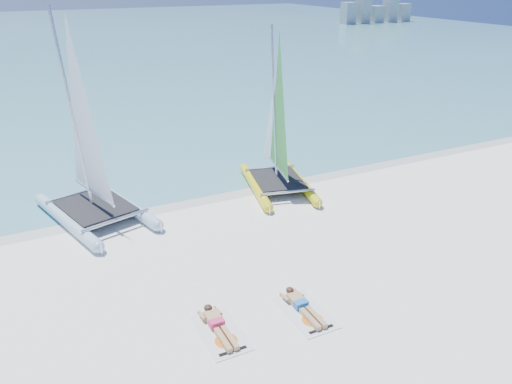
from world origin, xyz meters
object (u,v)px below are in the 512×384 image
catamaran_blue (87,159)px  catamaran_yellow (276,137)px  towel_b (305,313)px  sunbather_b (302,305)px  towel_a (221,332)px  sunbather_a (217,324)px

catamaran_blue → catamaran_yellow: catamaran_blue is taller
towel_b → sunbather_b: size_ratio=1.07×
catamaran_blue → towel_a: 8.42m
towel_a → catamaran_blue: bearing=101.4°
catamaran_yellow → towel_b: size_ratio=3.53×
sunbather_a → sunbather_b: (2.28, -0.26, 0.00)m
towel_a → sunbather_a: 0.22m
catamaran_blue → towel_a: catamaran_blue is taller
catamaran_blue → sunbather_b: size_ratio=4.28×
catamaran_yellow → towel_b: catamaran_yellow is taller
catamaran_blue → towel_b: (3.88, -8.23, -2.20)m
towel_a → sunbather_a: size_ratio=1.07×
catamaran_blue → towel_b: size_ratio=4.00×
sunbather_b → catamaran_yellow: bearing=66.4°
towel_b → sunbather_b: 0.22m
catamaran_yellow → towel_a: bearing=-113.3°
catamaran_yellow → sunbather_a: bearing=-114.0°
towel_a → sunbather_a: sunbather_a is taller
towel_a → sunbather_a: bearing=90.0°
sunbather_a → catamaran_blue: bearing=101.6°
towel_a → towel_b: size_ratio=1.00×
catamaran_blue → catamaran_yellow: (7.29, -0.24, -0.15)m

